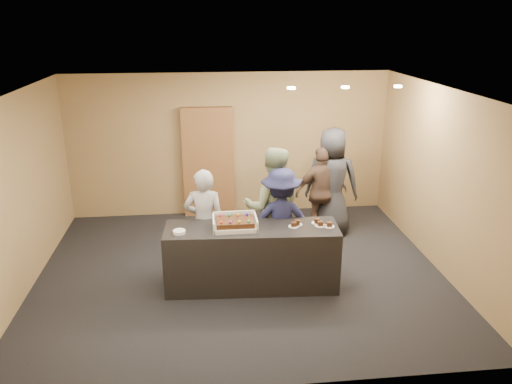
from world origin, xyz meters
The scene contains 17 objects.
room centered at (0.00, 0.00, 1.35)m, with size 6.04×6.00×2.70m.
serving_counter centered at (0.13, -0.41, 0.45)m, with size 2.40×0.70×0.90m, color black.
storage_cabinet centered at (-0.41, 2.41, 1.04)m, with size 0.95×0.15×2.09m, color brown.
cake_box centered at (-0.10, -0.39, 0.94)m, with size 0.60×0.42×0.18m.
sheet_cake centered at (-0.10, -0.41, 1.00)m, with size 0.51×0.35×0.11m.
plate_stack centered at (-0.86, -0.49, 0.92)m, with size 0.17×0.17×0.04m, color white.
slice_a centered at (0.71, -0.44, 0.92)m, with size 0.15×0.15×0.07m.
slice_b centered at (0.77, -0.38, 0.92)m, with size 0.15×0.15×0.07m.
slice_c centered at (1.08, -0.45, 0.92)m, with size 0.15×0.15×0.07m.
slice_d centered at (1.06, -0.35, 0.92)m, with size 0.15×0.15×0.07m.
slice_e centered at (1.20, -0.49, 0.92)m, with size 0.15×0.15×0.07m.
person_server_grey centered at (-0.52, 0.04, 0.81)m, with size 0.59×0.39×1.63m, color #9A9A9F.
person_sage_man centered at (0.52, 0.27, 0.93)m, with size 0.90×0.70×1.85m, color gray.
person_navy_man centered at (0.61, 0.04, 0.80)m, with size 1.03×0.59×1.60m, color #1A1C3D.
person_brown_extra centered at (1.50, 1.22, 0.79)m, with size 0.93×0.39×1.59m, color brown.
person_dark_suit centered at (1.69, 1.31, 0.95)m, with size 0.93×0.60×1.90m, color #25262A.
ceiling_spotlights centered at (1.60, 0.50, 2.67)m, with size 1.72×0.12×0.03m.
Camera 1 is at (-0.51, -6.68, 3.65)m, focal length 35.00 mm.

